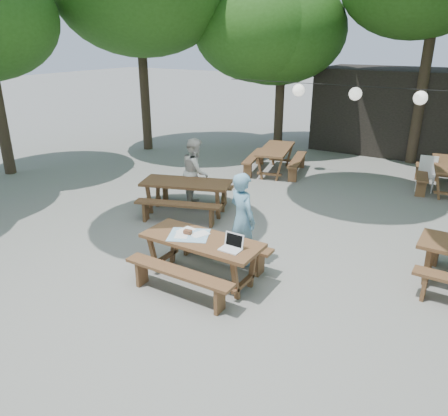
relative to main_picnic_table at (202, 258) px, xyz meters
name	(u,v)px	position (x,y,z in m)	size (l,w,h in m)	color
ground	(253,274)	(0.66, 0.60, -0.39)	(80.00, 80.00, 0.00)	slate
pavilion	(409,111)	(1.16, 11.10, 1.01)	(6.00, 3.00, 2.80)	black
main_picnic_table	(202,258)	(0.00, 0.00, 0.00)	(2.00, 1.58, 0.75)	#50321C
picnic_table_nw	(187,197)	(-1.98, 2.29, 0.00)	(2.31, 2.12, 0.75)	#50321C
picnic_table_far_w	(275,160)	(-1.62, 6.28, 0.00)	(1.98, 2.22, 0.75)	#50321C
picnic_table_far_e	(448,177)	(2.97, 7.10, 0.00)	(1.87, 2.13, 0.75)	#50321C
woman	(242,219)	(0.27, 0.87, 0.45)	(0.61, 0.40, 1.68)	#689EBE
second_person	(196,172)	(-2.14, 2.90, 0.42)	(0.78, 0.61, 1.61)	silver
plastic_chair	(425,181)	(2.47, 6.84, -0.13)	(0.46, 0.46, 0.90)	white
laptop	(232,245)	(0.61, -0.06, 0.42)	(0.34, 0.27, 0.24)	white
tabletop_clutter	(189,234)	(-0.26, 0.01, 0.37)	(0.82, 0.77, 0.08)	#3992C2
paper_lanterns	(356,94)	(0.47, 6.60, 2.02)	(9.00, 0.34, 0.38)	black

